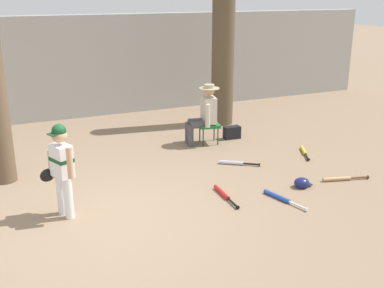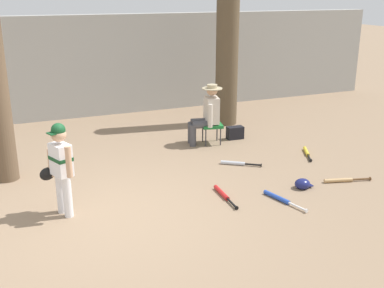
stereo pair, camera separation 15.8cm
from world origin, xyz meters
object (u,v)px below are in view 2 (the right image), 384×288
(tree_behind_spectator, at_px, (227,46))
(bat_aluminum_silver, at_px, (236,163))
(handbag_beside_stool, at_px, (235,133))
(batting_helmet_navy, at_px, (303,184))
(bat_blue_youth, at_px, (280,199))
(bat_wood_tan, at_px, (342,180))
(folding_stool, at_px, (212,126))
(bat_red_barrel, at_px, (223,194))
(seated_spectator, at_px, (207,113))
(young_ballplayer, at_px, (60,164))
(bat_yellow_trainer, at_px, (307,152))

(tree_behind_spectator, height_order, bat_aluminum_silver, tree_behind_spectator)
(handbag_beside_stool, bearing_deg, batting_helmet_navy, -94.82)
(handbag_beside_stool, distance_m, bat_blue_youth, 3.05)
(bat_wood_tan, bearing_deg, handbag_beside_stool, 100.57)
(bat_blue_youth, distance_m, bat_wood_tan, 1.33)
(folding_stool, distance_m, bat_red_barrel, 2.59)
(seated_spectator, bearing_deg, young_ballplayer, -146.04)
(bat_red_barrel, relative_size, batting_helmet_navy, 2.75)
(bat_aluminum_silver, distance_m, bat_yellow_trainer, 1.50)
(young_ballplayer, xyz_separation_m, bat_red_barrel, (2.28, -0.32, -0.71))
(bat_red_barrel, distance_m, bat_blue_youth, 0.84)
(tree_behind_spectator, height_order, folding_stool, tree_behind_spectator)
(young_ballplayer, relative_size, seated_spectator, 1.09)
(folding_stool, height_order, bat_yellow_trainer, folding_stool)
(young_ballplayer, height_order, seated_spectator, young_ballplayer)
(bat_yellow_trainer, bearing_deg, batting_helmet_navy, -128.17)
(tree_behind_spectator, bearing_deg, bat_aluminum_silver, -112.76)
(handbag_beside_stool, distance_m, bat_red_barrel, 2.90)
(tree_behind_spectator, xyz_separation_m, bat_red_barrel, (-1.87, -3.63, -1.74))
(young_ballplayer, distance_m, bat_yellow_trainer, 4.70)
(bat_blue_youth, bearing_deg, bat_red_barrel, 146.67)
(folding_stool, xyz_separation_m, bat_aluminum_silver, (-0.12, -1.30, -0.33))
(handbag_beside_stool, height_order, bat_blue_youth, handbag_beside_stool)
(batting_helmet_navy, bearing_deg, tree_behind_spectator, 81.29)
(bat_aluminum_silver, bearing_deg, batting_helmet_navy, -70.08)
(bat_aluminum_silver, xyz_separation_m, bat_blue_youth, (-0.10, -1.56, 0.00))
(seated_spectator, distance_m, bat_yellow_trainer, 2.07)
(bat_yellow_trainer, height_order, bat_red_barrel, same)
(bat_yellow_trainer, bearing_deg, handbag_beside_stool, 120.18)
(bat_red_barrel, distance_m, bat_wood_tan, 2.03)
(tree_behind_spectator, relative_size, handbag_beside_stool, 12.28)
(young_ballplayer, xyz_separation_m, bat_wood_tan, (4.29, -0.57, -0.71))
(tree_behind_spectator, height_order, batting_helmet_navy, tree_behind_spectator)
(young_ballplayer, relative_size, bat_red_barrel, 1.63)
(folding_stool, xyz_separation_m, bat_wood_tan, (1.09, -2.64, -0.33))
(bat_yellow_trainer, bearing_deg, tree_behind_spectator, 99.85)
(folding_stool, xyz_separation_m, handbag_beside_stool, (0.58, 0.08, -0.23))
(tree_behind_spectator, height_order, bat_blue_youth, tree_behind_spectator)
(tree_behind_spectator, height_order, bat_yellow_trainer, tree_behind_spectator)
(folding_stool, xyz_separation_m, bat_red_barrel, (-0.93, -2.40, -0.33))
(tree_behind_spectator, xyz_separation_m, bat_wood_tan, (0.15, -3.88, -1.74))
(seated_spectator, bearing_deg, bat_aluminum_silver, -91.15)
(tree_behind_spectator, bearing_deg, bat_yellow_trainer, -80.15)
(tree_behind_spectator, relative_size, seated_spectator, 3.48)
(tree_behind_spectator, distance_m, bat_wood_tan, 4.25)
(bat_red_barrel, height_order, bat_wood_tan, same)
(tree_behind_spectator, xyz_separation_m, seated_spectator, (-1.04, -1.22, -1.13))
(bat_yellow_trainer, height_order, bat_blue_youth, same)
(bat_red_barrel, height_order, bat_blue_youth, same)
(bat_aluminum_silver, height_order, batting_helmet_navy, batting_helmet_navy)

